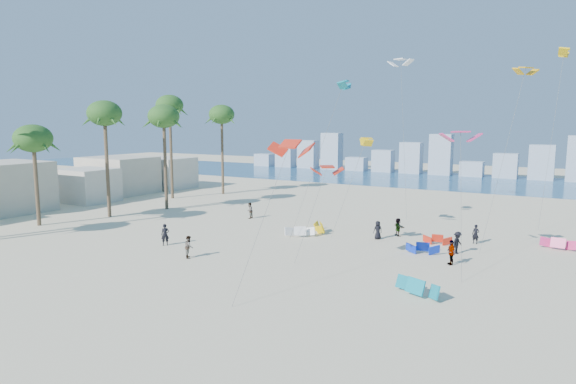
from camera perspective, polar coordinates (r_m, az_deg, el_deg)
The scene contains 10 objects.
ground at distance 34.21m, azimuth -18.37°, elevation -10.40°, with size 220.00×220.00×0.00m, color beige.
ocean at distance 97.08m, azimuth 15.19°, elevation 1.47°, with size 220.00×220.00×0.00m, color navy.
kitesurfer_near at distance 44.03m, azimuth -14.13°, elevation -4.85°, with size 0.69×0.45×1.90m, color black.
kitesurfer_mid at distance 39.69m, azimuth -11.47°, elevation -6.27°, with size 0.86×0.67×1.77m, color gray.
kitesurfers_far at distance 45.27m, azimuth 11.72°, elevation -4.50°, with size 24.64×8.64×1.90m.
grounded_kites at distance 41.69m, azimuth 13.42°, elevation -6.25°, with size 24.18×19.01×1.02m.
flying_kites at distance 44.99m, azimuth 16.63°, elevation 9.78°, with size 26.21×37.56×18.58m.
palm_row at distance 59.58m, azimuth -21.21°, elevation 8.36°, with size 9.41×44.80×15.15m.
beachfront_buildings at distance 72.34m, azimuth -23.95°, elevation 1.05°, with size 11.50×43.00×6.00m.
distant_skyline at distance 106.75m, azimuth 16.02°, elevation 3.67°, with size 85.00×3.00×8.40m.
Camera 1 is at (24.57, -21.33, 10.55)m, focal length 30.50 mm.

